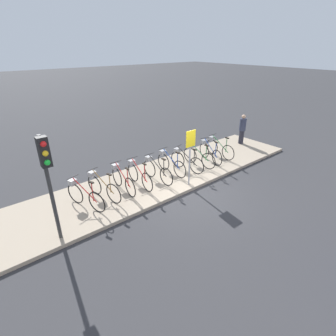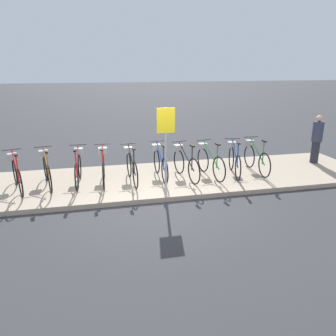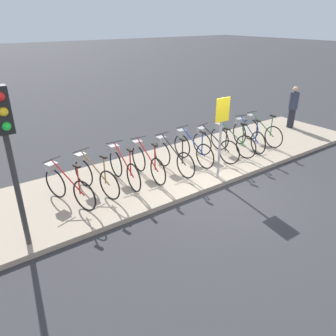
{
  "view_description": "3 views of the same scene",
  "coord_description": "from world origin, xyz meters",
  "px_view_note": "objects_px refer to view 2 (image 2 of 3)",
  "views": [
    {
      "loc": [
        -5.95,
        -6.08,
        5.03
      ],
      "look_at": [
        -0.31,
        0.79,
        0.83
      ],
      "focal_mm": 28.0,
      "sensor_mm": 36.0,
      "label": 1
    },
    {
      "loc": [
        -1.33,
        -7.32,
        3.24
      ],
      "look_at": [
        0.4,
        0.4,
        0.75
      ],
      "focal_mm": 35.0,
      "sensor_mm": 36.0,
      "label": 2
    },
    {
      "loc": [
        -5.41,
        -5.34,
        4.05
      ],
      "look_at": [
        -1.37,
        0.24,
        0.88
      ],
      "focal_mm": 35.0,
      "sensor_mm": 36.0,
      "label": 3
    }
  ],
  "objects_px": {
    "parked_bicycle_5": "(160,162)",
    "sign_post": "(166,136)",
    "parked_bicycle_2": "(78,167)",
    "parked_bicycle_7": "(209,161)",
    "pedestrian": "(317,138)",
    "parked_bicycle_1": "(47,169)",
    "parked_bicycle_8": "(234,159)",
    "parked_bicycle_9": "(255,157)",
    "parked_bicycle_3": "(103,166)",
    "parked_bicycle_4": "(131,165)",
    "parked_bicycle_0": "(16,173)",
    "parked_bicycle_6": "(185,162)"
  },
  "relations": [
    {
      "from": "parked_bicycle_0",
      "to": "parked_bicycle_2",
      "type": "height_order",
      "value": "same"
    },
    {
      "from": "parked_bicycle_1",
      "to": "parked_bicycle_3",
      "type": "height_order",
      "value": "same"
    },
    {
      "from": "pedestrian",
      "to": "parked_bicycle_3",
      "type": "bearing_deg",
      "value": -176.69
    },
    {
      "from": "parked_bicycle_3",
      "to": "parked_bicycle_9",
      "type": "bearing_deg",
      "value": -0.33
    },
    {
      "from": "parked_bicycle_5",
      "to": "parked_bicycle_8",
      "type": "bearing_deg",
      "value": -4.52
    },
    {
      "from": "parked_bicycle_3",
      "to": "sign_post",
      "type": "distance_m",
      "value": 2.18
    },
    {
      "from": "parked_bicycle_4",
      "to": "parked_bicycle_7",
      "type": "relative_size",
      "value": 1.01
    },
    {
      "from": "parked_bicycle_5",
      "to": "sign_post",
      "type": "distance_m",
      "value": 1.63
    },
    {
      "from": "parked_bicycle_2",
      "to": "parked_bicycle_7",
      "type": "xyz_separation_m",
      "value": [
        3.72,
        -0.18,
        0.0
      ]
    },
    {
      "from": "parked_bicycle_8",
      "to": "sign_post",
      "type": "distance_m",
      "value": 2.75
    },
    {
      "from": "parked_bicycle_9",
      "to": "parked_bicycle_3",
      "type": "bearing_deg",
      "value": 179.67
    },
    {
      "from": "parked_bicycle_0",
      "to": "parked_bicycle_4",
      "type": "bearing_deg",
      "value": 0.01
    },
    {
      "from": "parked_bicycle_2",
      "to": "parked_bicycle_8",
      "type": "bearing_deg",
      "value": -2.29
    },
    {
      "from": "parked_bicycle_9",
      "to": "sign_post",
      "type": "distance_m",
      "value": 3.43
    },
    {
      "from": "parked_bicycle_4",
      "to": "parked_bicycle_6",
      "type": "xyz_separation_m",
      "value": [
        1.54,
        -0.03,
        0.0
      ]
    },
    {
      "from": "parked_bicycle_0",
      "to": "parked_bicycle_6",
      "type": "xyz_separation_m",
      "value": [
        4.52,
        -0.03,
        0.0
      ]
    },
    {
      "from": "parked_bicycle_5",
      "to": "parked_bicycle_8",
      "type": "height_order",
      "value": "same"
    },
    {
      "from": "parked_bicycle_9",
      "to": "pedestrian",
      "type": "distance_m",
      "value": 2.45
    },
    {
      "from": "parked_bicycle_2",
      "to": "pedestrian",
      "type": "height_order",
      "value": "pedestrian"
    },
    {
      "from": "parked_bicycle_9",
      "to": "sign_post",
      "type": "height_order",
      "value": "sign_post"
    },
    {
      "from": "parked_bicycle_0",
      "to": "parked_bicycle_4",
      "type": "xyz_separation_m",
      "value": [
        2.98,
        0.0,
        0.0
      ]
    },
    {
      "from": "parked_bicycle_4",
      "to": "parked_bicycle_5",
      "type": "xyz_separation_m",
      "value": [
        0.84,
        0.16,
        0.0
      ]
    },
    {
      "from": "parked_bicycle_9",
      "to": "pedestrian",
      "type": "bearing_deg",
      "value": 10.18
    },
    {
      "from": "parked_bicycle_4",
      "to": "parked_bicycle_8",
      "type": "xyz_separation_m",
      "value": [
        3.06,
        -0.01,
        0.0
      ]
    },
    {
      "from": "parked_bicycle_8",
      "to": "parked_bicycle_3",
      "type": "bearing_deg",
      "value": 178.28
    },
    {
      "from": "parked_bicycle_2",
      "to": "parked_bicycle_8",
      "type": "xyz_separation_m",
      "value": [
        4.5,
        -0.18,
        0.0
      ]
    },
    {
      "from": "parked_bicycle_2",
      "to": "sign_post",
      "type": "bearing_deg",
      "value": -30.16
    },
    {
      "from": "parked_bicycle_5",
      "to": "sign_post",
      "type": "bearing_deg",
      "value": -94.39
    },
    {
      "from": "parked_bicycle_5",
      "to": "parked_bicycle_6",
      "type": "height_order",
      "value": "same"
    },
    {
      "from": "parked_bicycle_4",
      "to": "sign_post",
      "type": "xyz_separation_m",
      "value": [
        0.75,
        -1.1,
        1.02
      ]
    },
    {
      "from": "parked_bicycle_5",
      "to": "pedestrian",
      "type": "height_order",
      "value": "pedestrian"
    },
    {
      "from": "parked_bicycle_7",
      "to": "parked_bicycle_8",
      "type": "distance_m",
      "value": 0.78
    },
    {
      "from": "parked_bicycle_7",
      "to": "parked_bicycle_5",
      "type": "bearing_deg",
      "value": 173.02
    },
    {
      "from": "parked_bicycle_6",
      "to": "pedestrian",
      "type": "height_order",
      "value": "pedestrian"
    },
    {
      "from": "parked_bicycle_4",
      "to": "parked_bicycle_9",
      "type": "height_order",
      "value": "same"
    },
    {
      "from": "parked_bicycle_1",
      "to": "parked_bicycle_6",
      "type": "height_order",
      "value": "same"
    },
    {
      "from": "parked_bicycle_0",
      "to": "parked_bicycle_6",
      "type": "distance_m",
      "value": 4.52
    },
    {
      "from": "parked_bicycle_5",
      "to": "sign_post",
      "type": "xyz_separation_m",
      "value": [
        -0.1,
        -1.27,
        1.02
      ]
    },
    {
      "from": "parked_bicycle_3",
      "to": "parked_bicycle_5",
      "type": "xyz_separation_m",
      "value": [
        1.61,
        0.06,
        0.0
      ]
    },
    {
      "from": "parked_bicycle_1",
      "to": "parked_bicycle_3",
      "type": "xyz_separation_m",
      "value": [
        1.49,
        -0.04,
        0.0
      ]
    },
    {
      "from": "pedestrian",
      "to": "parked_bicycle_5",
      "type": "bearing_deg",
      "value": -176.34
    },
    {
      "from": "parked_bicycle_3",
      "to": "pedestrian",
      "type": "xyz_separation_m",
      "value": [
        6.94,
        0.4,
        0.37
      ]
    },
    {
      "from": "parked_bicycle_5",
      "to": "pedestrian",
      "type": "bearing_deg",
      "value": 3.66
    },
    {
      "from": "parked_bicycle_5",
      "to": "parked_bicycle_8",
      "type": "relative_size",
      "value": 1.02
    },
    {
      "from": "parked_bicycle_9",
      "to": "parked_bicycle_1",
      "type": "bearing_deg",
      "value": 179.37
    },
    {
      "from": "parked_bicycle_0",
      "to": "parked_bicycle_6",
      "type": "relative_size",
      "value": 0.97
    },
    {
      "from": "parked_bicycle_1",
      "to": "parked_bicycle_8",
      "type": "relative_size",
      "value": 1.0
    },
    {
      "from": "parked_bicycle_3",
      "to": "parked_bicycle_7",
      "type": "distance_m",
      "value": 3.05
    },
    {
      "from": "parked_bicycle_4",
      "to": "sign_post",
      "type": "distance_m",
      "value": 1.67
    },
    {
      "from": "parked_bicycle_2",
      "to": "parked_bicycle_9",
      "type": "distance_m",
      "value": 5.24
    }
  ]
}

